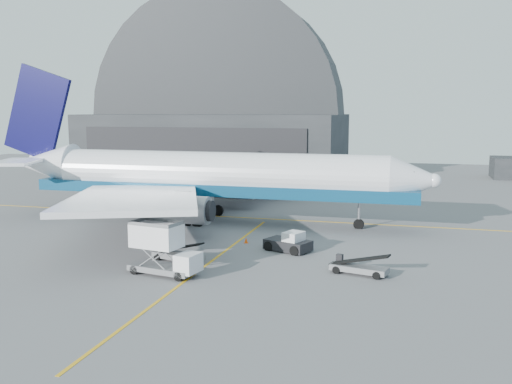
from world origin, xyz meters
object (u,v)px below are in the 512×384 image
(belt_loader_a, at_px, (178,255))
(belt_loader_b, at_px, (358,267))
(catering_truck, at_px, (162,249))
(pushback_tug, at_px, (289,243))
(airliner, at_px, (202,176))

(belt_loader_a, bearing_deg, belt_loader_b, 16.61)
(catering_truck, bearing_deg, belt_loader_b, 26.26)
(belt_loader_a, bearing_deg, pushback_tug, 51.62)
(belt_loader_a, distance_m, belt_loader_b, 15.24)
(pushback_tug, height_order, belt_loader_b, pushback_tug)
(pushback_tug, bearing_deg, catering_truck, -106.52)
(airliner, bearing_deg, belt_loader_a, -76.02)
(airliner, height_order, belt_loader_b, airliner)
(pushback_tug, xyz_separation_m, belt_loader_a, (-8.42, -6.01, -0.14))
(airliner, relative_size, belt_loader_a, 10.64)
(airliner, bearing_deg, belt_loader_b, -41.88)
(catering_truck, distance_m, pushback_tug, 12.87)
(catering_truck, relative_size, pushback_tug, 1.31)
(belt_loader_a, bearing_deg, airliner, 120.06)
(airliner, xyz_separation_m, catering_truck, (4.85, -21.77, -3.20))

